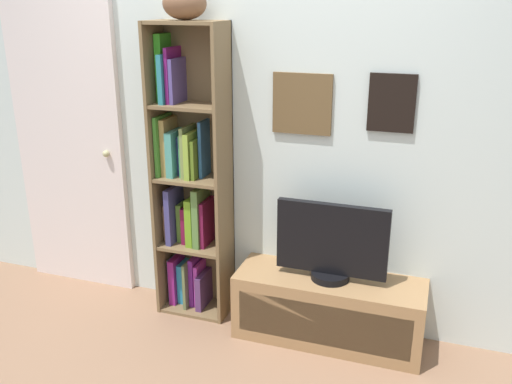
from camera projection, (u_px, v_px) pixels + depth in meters
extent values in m
cube|color=silver|center=(258.00, 118.00, 3.25)|extent=(4.80, 0.06, 2.52)
cube|color=brown|center=(302.00, 104.00, 3.09)|extent=(0.34, 0.02, 0.34)
cube|color=gray|center=(302.00, 104.00, 3.09)|extent=(0.29, 0.01, 0.29)
cube|color=black|center=(392.00, 103.00, 2.93)|extent=(0.25, 0.02, 0.31)
cube|color=tan|center=(392.00, 103.00, 2.93)|extent=(0.20, 0.01, 0.26)
cube|color=brown|center=(160.00, 174.00, 3.40)|extent=(0.02, 0.26, 1.81)
cube|color=brown|center=(224.00, 181.00, 3.27)|extent=(0.02, 0.26, 1.81)
cube|color=brown|center=(200.00, 171.00, 3.45)|extent=(0.44, 0.01, 1.81)
cube|color=brown|center=(197.00, 307.00, 3.63)|extent=(0.40, 0.25, 0.02)
cube|color=brown|center=(194.00, 245.00, 3.48)|extent=(0.40, 0.25, 0.02)
cube|color=brown|center=(192.00, 179.00, 3.34)|extent=(0.40, 0.25, 0.02)
cube|color=brown|center=(189.00, 106.00, 3.19)|extent=(0.40, 0.25, 0.02)
cube|color=brown|center=(185.00, 22.00, 3.04)|extent=(0.40, 0.25, 0.02)
cube|color=#48517C|center=(174.00, 277.00, 3.68)|extent=(0.02, 0.14, 0.30)
cube|color=#871F79|center=(177.00, 278.00, 3.65)|extent=(0.04, 0.17, 0.31)
cube|color=#2C8EBC|center=(184.00, 281.00, 3.66)|extent=(0.04, 0.14, 0.27)
cube|color=#155F58|center=(189.00, 283.00, 3.65)|extent=(0.02, 0.14, 0.26)
cube|color=#606D44|center=(190.00, 282.00, 3.61)|extent=(0.02, 0.20, 0.31)
cube|color=#762391|center=(196.00, 279.00, 3.62)|extent=(0.03, 0.15, 0.33)
cube|color=#C73DBF|center=(200.00, 283.00, 3.62)|extent=(0.03, 0.15, 0.29)
cube|color=#543163|center=(204.00, 289.00, 3.59)|extent=(0.04, 0.19, 0.23)
cube|color=#865E45|center=(171.00, 220.00, 3.53)|extent=(0.04, 0.15, 0.24)
cube|color=#403E7B|center=(174.00, 214.00, 3.48)|extent=(0.04, 0.21, 0.36)
cube|color=#557D2C|center=(183.00, 221.00, 3.51)|extent=(0.03, 0.14, 0.25)
cube|color=maroon|center=(189.00, 223.00, 3.49)|extent=(0.04, 0.16, 0.24)
cube|color=#699D21|center=(194.00, 220.00, 3.45)|extent=(0.04, 0.19, 0.30)
cube|color=#577F3E|center=(201.00, 216.00, 3.42)|extent=(0.04, 0.20, 0.38)
cube|color=maroon|center=(207.00, 222.00, 3.43)|extent=(0.02, 0.18, 0.29)
cube|color=#3D822B|center=(164.00, 145.00, 3.34)|extent=(0.02, 0.21, 0.36)
cube|color=#AD8B4B|center=(169.00, 146.00, 3.35)|extent=(0.03, 0.18, 0.35)
cube|color=teal|center=(176.00, 153.00, 3.34)|extent=(0.04, 0.19, 0.27)
cube|color=navy|center=(183.00, 155.00, 3.37)|extent=(0.02, 0.13, 0.24)
cube|color=#429A5C|center=(186.00, 154.00, 3.34)|extent=(0.02, 0.17, 0.26)
cube|color=olive|center=(188.00, 151.00, 3.31)|extent=(0.02, 0.19, 0.31)
cube|color=#8BAB3A|center=(193.00, 154.00, 3.30)|extent=(0.03, 0.20, 0.28)
cube|color=#53701F|center=(199.00, 158.00, 3.30)|extent=(0.02, 0.19, 0.24)
cube|color=#2D5F93|center=(204.00, 149.00, 3.30)|extent=(0.02, 0.14, 0.34)
cube|color=green|center=(164.00, 68.00, 3.22)|extent=(0.04, 0.14, 0.39)
cube|color=teal|center=(168.00, 78.00, 3.20)|extent=(0.03, 0.21, 0.28)
cube|color=#701764|center=(173.00, 75.00, 3.19)|extent=(0.02, 0.19, 0.32)
cube|color=#524387|center=(178.00, 81.00, 3.19)|extent=(0.02, 0.19, 0.26)
ellipsoid|color=brown|center=(185.00, 3.00, 3.01)|extent=(0.30, 0.27, 0.18)
cube|color=#9D754B|center=(328.00, 309.00, 3.25)|extent=(1.09, 0.37, 0.40)
cube|color=brown|center=(322.00, 325.00, 3.09)|extent=(0.98, 0.01, 0.25)
cylinder|color=black|center=(330.00, 275.00, 3.18)|extent=(0.22, 0.22, 0.04)
cube|color=black|center=(332.00, 239.00, 3.10)|extent=(0.63, 0.04, 0.42)
cube|color=white|center=(331.00, 240.00, 3.09)|extent=(0.59, 0.01, 0.38)
cube|color=silver|center=(69.00, 142.00, 3.68)|extent=(0.81, 0.04, 2.03)
cube|color=beige|center=(61.00, 81.00, 3.53)|extent=(0.52, 0.01, 0.73)
cube|color=beige|center=(75.00, 206.00, 3.81)|extent=(0.52, 0.01, 0.73)
sphere|color=tan|center=(106.00, 154.00, 3.56)|extent=(0.04, 0.04, 0.04)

